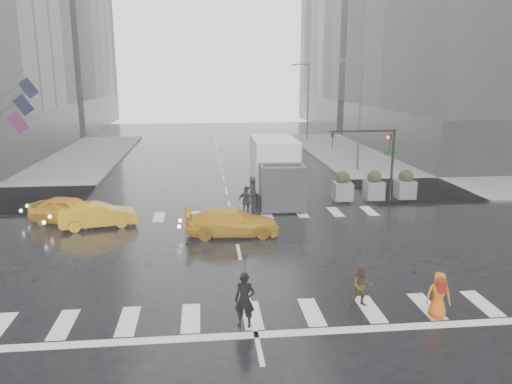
{
  "coord_description": "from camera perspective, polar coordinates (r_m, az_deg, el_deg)",
  "views": [
    {
      "loc": [
        -1.46,
        -20.95,
        7.74
      ],
      "look_at": [
        0.98,
        2.0,
        2.25
      ],
      "focal_mm": 35.0,
      "sensor_mm": 36.0,
      "label": 1
    }
  ],
  "objects": [
    {
      "name": "taxi_rear",
      "position": [
        24.47,
        -2.75,
        -3.44
      ],
      "size": [
        4.1,
        1.97,
        1.33
      ],
      "primitive_type": "imported",
      "rotation": [
        0.0,
        0.0,
        1.55
      ],
      "color": "orange",
      "rests_on": "ground"
    },
    {
      "name": "street_lamp_near",
      "position": [
        40.95,
        11.61,
        9.21
      ],
      "size": [
        2.15,
        0.22,
        9.0
      ],
      "color": "#59595B",
      "rests_on": "ground"
    },
    {
      "name": "pedestrian_brown",
      "position": [
        17.55,
        11.99,
        -10.45
      ],
      "size": [
        0.77,
        0.63,
        1.47
      ],
      "primitive_type": "imported",
      "rotation": [
        0.0,
        0.0,
        -0.11
      ],
      "color": "#433017",
      "rests_on": "ground"
    },
    {
      "name": "pedestrian_orange",
      "position": [
        17.43,
        20.14,
        -10.99
      ],
      "size": [
        0.87,
        0.68,
        1.56
      ],
      "rotation": [
        0.0,
        0.0,
        -0.28
      ],
      "color": "orange",
      "rests_on": "ground"
    },
    {
      "name": "traffic_signal_pole",
      "position": [
        31.12,
        13.69,
        4.65
      ],
      "size": [
        4.45,
        0.42,
        4.5
      ],
      "color": "black",
      "rests_on": "ground"
    },
    {
      "name": "taxi_front",
      "position": [
        28.1,
        -20.55,
        -1.96
      ],
      "size": [
        4.56,
        3.02,
        1.44
      ],
      "primitive_type": "imported",
      "rotation": [
        0.0,
        0.0,
        1.23
      ],
      "color": "orange",
      "rests_on": "ground"
    },
    {
      "name": "flag_cluster",
      "position": [
        41.79,
        -25.44,
        9.23
      ],
      "size": [
        2.87,
        3.06,
        4.69
      ],
      "color": "#59595B",
      "rests_on": "ground"
    },
    {
      "name": "pedestrian_far_a",
      "position": [
        27.47,
        -1.08,
        -1.11
      ],
      "size": [
        1.18,
        0.97,
        1.74
      ],
      "primitive_type": "imported",
      "rotation": [
        0.0,
        0.0,
        2.73
      ],
      "color": "black",
      "rests_on": "ground"
    },
    {
      "name": "building_ne_far",
      "position": [
        83.2,
        16.33,
        18.76
      ],
      "size": [
        26.05,
        26.05,
        36.0
      ],
      "color": "#A6A091",
      "rests_on": "ground"
    },
    {
      "name": "pedestrian_black",
      "position": [
        15.56,
        -1.31,
        -9.93
      ],
      "size": [
        1.19,
        1.21,
        2.43
      ],
      "rotation": [
        0.0,
        0.0,
        -0.28
      ],
      "color": "black",
      "rests_on": "ground"
    },
    {
      "name": "taxi_mid",
      "position": [
        26.97,
        -17.61,
        -2.54
      ],
      "size": [
        4.08,
        2.25,
        1.27
      ],
      "primitive_type": "imported",
      "rotation": [
        0.0,
        0.0,
        1.82
      ],
      "color": "orange",
      "rests_on": "ground"
    },
    {
      "name": "ground",
      "position": [
        22.39,
        -1.98,
        -6.85
      ],
      "size": [
        120.0,
        120.0,
        0.0
      ],
      "primitive_type": "plane",
      "color": "black",
      "rests_on": "ground"
    },
    {
      "name": "planter_east",
      "position": [
        32.42,
        16.68,
        0.78
      ],
      "size": [
        1.1,
        1.1,
        1.8
      ],
      "color": "slate",
      "rests_on": "ground"
    },
    {
      "name": "planter_west",
      "position": [
        31.1,
        9.86,
        0.63
      ],
      "size": [
        1.1,
        1.1,
        1.8
      ],
      "color": "slate",
      "rests_on": "ground"
    },
    {
      "name": "box_truck",
      "position": [
        31.09,
        2.28,
        2.75
      ],
      "size": [
        2.66,
        7.08,
        3.76
      ],
      "rotation": [
        0.0,
        0.0,
        -0.02
      ],
      "color": "white",
      "rests_on": "ground"
    },
    {
      "name": "planter_mid",
      "position": [
        31.7,
        13.34,
        0.71
      ],
      "size": [
        1.1,
        1.1,
        1.8
      ],
      "color": "slate",
      "rests_on": "ground"
    },
    {
      "name": "sidewalk_ne",
      "position": [
        44.46,
        22.18,
        2.46
      ],
      "size": [
        35.0,
        35.0,
        0.15
      ],
      "primitive_type": "cube",
      "color": "slate",
      "rests_on": "ground"
    },
    {
      "name": "pedestrian_far_b",
      "position": [
        30.62,
        -0.26,
        0.28
      ],
      "size": [
        1.17,
        0.95,
        1.59
      ],
      "primitive_type": "imported",
      "rotation": [
        0.0,
        0.0,
        2.71
      ],
      "color": "black",
      "rests_on": "ground"
    },
    {
      "name": "road_markings",
      "position": [
        22.38,
        -1.98,
        -6.84
      ],
      "size": [
        18.0,
        48.0,
        0.01
      ],
      "primitive_type": null,
      "color": "silver",
      "rests_on": "ground"
    },
    {
      "name": "street_lamp_far",
      "position": [
        60.29,
        5.83,
        10.66
      ],
      "size": [
        2.15,
        0.22,
        9.0
      ],
      "color": "#59595B",
      "rests_on": "ground"
    }
  ]
}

